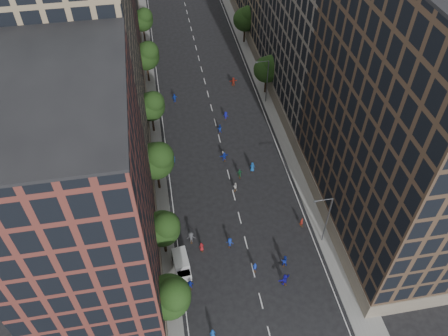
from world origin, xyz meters
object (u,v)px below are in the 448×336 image
Objects in this scene: cargo_van at (182,264)px; skater_0 at (213,334)px; skater_1 at (255,267)px; streetlamp_far at (266,79)px; skater_2 at (284,261)px; streetlamp_near at (326,218)px.

skater_0 is at bearing -80.72° from cargo_van.
skater_0 is 10.53m from skater_1.
streetlamp_far is 2.03× the size of cargo_van.
cargo_van reaches higher than skater_1.
skater_2 reaches higher than skater_1.
skater_1 is at bearing -105.76° from streetlamp_far.
streetlamp_near reaches higher than cargo_van.
skater_2 is (13.55, -1.67, -0.26)m from cargo_van.
streetlamp_far is 36.64m from skater_2.
streetlamp_near is at bearing -136.74° from skater_2.
streetlamp_far is 5.98× the size of skater_1.
skater_1 is at bearing 20.56° from skater_2.
streetlamp_near reaches higher than skater_2.
streetlamp_near is at bearing -90.00° from streetlamp_far.
skater_1 is (6.90, 7.96, -0.02)m from skater_0.
streetlamp_near is 1.00× the size of streetlamp_far.
skater_1 is 4.05m from skater_2.
skater_2 is at bearing -12.64° from cargo_van.
cargo_van is at bearing 11.10° from skater_2.
skater_2 is (-6.13, -2.87, -4.23)m from streetlamp_near.
streetlamp_near is 11.50m from skater_1.
cargo_van is at bearing -5.86° from skater_1.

